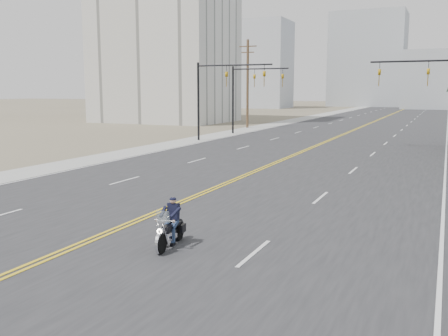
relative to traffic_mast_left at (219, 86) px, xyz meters
name	(u,v)px	position (x,y,z in m)	size (l,w,h in m)	color
ground_plane	(9,275)	(8.98, -32.00, -4.94)	(400.00, 400.00, 0.00)	#776D56
road	(377,120)	(8.98, 38.00, -4.93)	(20.00, 200.00, 0.01)	#303033
sidewalk_left	(303,119)	(-2.52, 38.00, -4.93)	(3.00, 200.00, 0.01)	#A5A5A0
traffic_mast_left	(219,86)	(0.00, 0.00, 0.00)	(7.10, 0.26, 7.00)	black
traffic_mast_right	(439,85)	(17.95, 0.00, 0.00)	(7.10, 0.26, 7.00)	black
traffic_mast_far	(248,87)	(-0.33, 8.00, -0.06)	(6.10, 0.26, 7.00)	black
utility_pole_left	(248,82)	(-3.52, 16.00, 0.54)	(2.20, 0.30, 10.50)	brown
apartment_block	(165,16)	(-19.02, 23.00, 10.06)	(18.00, 14.00, 30.00)	silver
haze_bldg_a	(261,65)	(-26.02, 83.00, 6.06)	(14.00, 12.00, 22.00)	#B7BCC6
haze_bldg_b	(442,80)	(16.98, 93.00, 2.06)	(18.00, 14.00, 14.00)	#ADB2B7
haze_bldg_d	(368,60)	(-3.02, 108.00, 8.06)	(20.00, 15.00, 26.00)	#ADB2B7
haze_bldg_f	(231,78)	(-41.02, 98.00, 3.06)	(12.00, 12.00, 16.00)	#ADB2B7
motorcyclist	(170,223)	(11.51, -28.40, -4.22)	(0.79, 1.85, 1.44)	black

